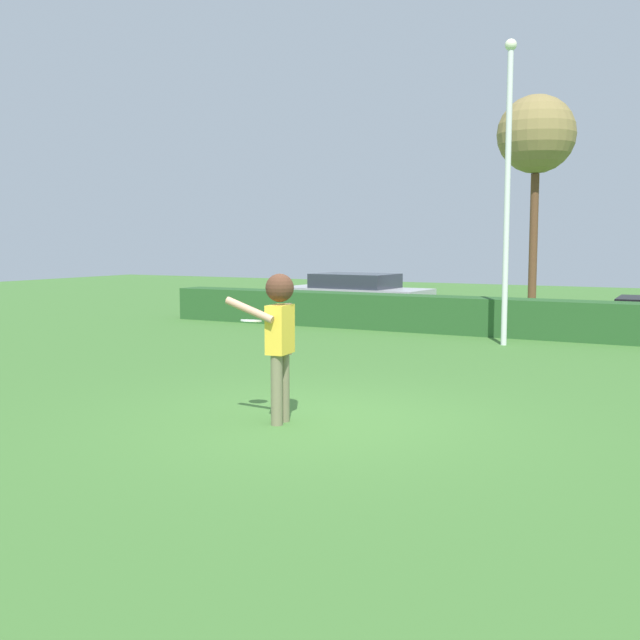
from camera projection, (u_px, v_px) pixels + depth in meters
The scene contains 7 objects.
ground_plane at pixel (317, 420), 9.42m from camera, with size 60.00×60.00×0.00m, color #447632.
person at pixel (279, 329), 9.14m from camera, with size 0.73×0.62×1.79m.
frisbee at pixel (251, 321), 9.46m from camera, with size 0.26×0.26×0.05m.
lamppost at pixel (508, 179), 15.81m from camera, with size 0.24×0.24×6.21m.
hedge_row at pixel (513, 318), 17.56m from camera, with size 18.33×0.90×0.86m, color #285626.
parked_car_silver at pixel (355, 294), 21.77m from camera, with size 4.29×1.99×1.25m.
bare_elm_tree at pixel (536, 136), 23.09m from camera, with size 2.32×2.32×6.50m.
Camera 1 is at (4.41, -8.13, 2.17)m, focal length 43.47 mm.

